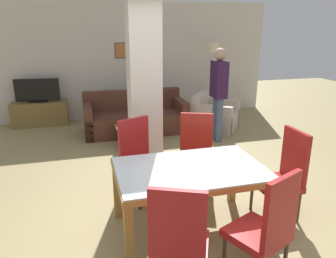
{
  "coord_description": "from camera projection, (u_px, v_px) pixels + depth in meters",
  "views": [
    {
      "loc": [
        -1.04,
        -2.96,
        2.15
      ],
      "look_at": [
        0.0,
        0.89,
        0.89
      ],
      "focal_mm": 35.0,
      "sensor_mm": 36.0,
      "label": 1
    }
  ],
  "objects": [
    {
      "name": "ground_plane",
      "position": [
        189.0,
        229.0,
        3.63
      ],
      "size": [
        18.0,
        18.0,
        0.0
      ],
      "primitive_type": "plane",
      "color": "#9B8857"
    },
    {
      "name": "back_wall",
      "position": [
        123.0,
        61.0,
        7.76
      ],
      "size": [
        7.2,
        0.09,
        2.7
      ],
      "color": "beige",
      "rests_on": "ground_plane"
    },
    {
      "name": "divider_pillar",
      "position": [
        144.0,
        84.0,
        4.68
      ],
      "size": [
        0.45,
        0.39,
        2.7
      ],
      "color": "beige",
      "rests_on": "ground_plane"
    },
    {
      "name": "dining_table",
      "position": [
        190.0,
        180.0,
        3.45
      ],
      "size": [
        1.55,
        1.01,
        0.74
      ],
      "color": "olive",
      "rests_on": "ground_plane"
    },
    {
      "name": "dining_chair_far_right",
      "position": [
        196.0,
        152.0,
        4.39
      ],
      "size": [
        0.6,
        0.6,
        1.04
      ],
      "rotation": [
        0.0,
        0.0,
        2.74
      ],
      "color": "maroon",
      "rests_on": "ground_plane"
    },
    {
      "name": "dining_chair_near_right",
      "position": [
        267.0,
        226.0,
        2.76
      ],
      "size": [
        0.61,
        0.61,
        1.04
      ],
      "rotation": [
        0.0,
        0.0,
        0.42
      ],
      "color": "maroon",
      "rests_on": "ground_plane"
    },
    {
      "name": "dining_chair_near_left",
      "position": [
        179.0,
        240.0,
        2.58
      ],
      "size": [
        0.61,
        0.61,
        1.04
      ],
      "rotation": [
        0.0,
        0.0,
        -0.42
      ],
      "color": "maroon",
      "rests_on": "ground_plane"
    },
    {
      "name": "dining_chair_head_right",
      "position": [
        284.0,
        173.0,
        3.75
      ],
      "size": [
        0.46,
        0.46,
        1.04
      ],
      "rotation": [
        0.0,
        0.0,
        1.57
      ],
      "color": "maroon",
      "rests_on": "ground_plane"
    },
    {
      "name": "dining_chair_far_left",
      "position": [
        139.0,
        158.0,
        4.18
      ],
      "size": [
        0.61,
        0.61,
        1.04
      ],
      "rotation": [
        0.0,
        0.0,
        -2.73
      ],
      "color": "maroon",
      "rests_on": "ground_plane"
    },
    {
      "name": "sofa",
      "position": [
        135.0,
        118.0,
        6.92
      ],
      "size": [
        2.1,
        0.94,
        0.84
      ],
      "rotation": [
        0.0,
        0.0,
        3.14
      ],
      "color": "#4F2B1F",
      "rests_on": "ground_plane"
    },
    {
      "name": "armchair",
      "position": [
        214.0,
        117.0,
        7.08
      ],
      "size": [
        1.18,
        1.18,
        0.77
      ],
      "rotation": [
        0.0,
        0.0,
        4.04
      ],
      "color": "beige",
      "rests_on": "ground_plane"
    },
    {
      "name": "coffee_table",
      "position": [
        136.0,
        137.0,
        6.03
      ],
      "size": [
        0.71,
        0.54,
        0.39
      ],
      "color": "brown",
      "rests_on": "ground_plane"
    },
    {
      "name": "bottle",
      "position": [
        140.0,
        120.0,
        6.06
      ],
      "size": [
        0.07,
        0.07,
        0.26
      ],
      "color": "#4C2D14",
      "rests_on": "coffee_table"
    },
    {
      "name": "tv_stand",
      "position": [
        40.0,
        114.0,
        7.34
      ],
      "size": [
        1.19,
        0.4,
        0.54
      ],
      "color": "olive",
      "rests_on": "ground_plane"
    },
    {
      "name": "tv_screen",
      "position": [
        37.0,
        91.0,
        7.19
      ],
      "size": [
        0.95,
        0.24,
        0.52
      ],
      "rotation": [
        0.0,
        0.0,
        3.03
      ],
      "color": "black",
      "rests_on": "tv_stand"
    },
    {
      "name": "floor_lamp",
      "position": [
        212.0,
        55.0,
        7.78
      ],
      "size": [
        0.3,
        0.3,
        1.77
      ],
      "color": "#B7B7BC",
      "rests_on": "ground_plane"
    },
    {
      "name": "standing_person",
      "position": [
        219.0,
        88.0,
        6.14
      ],
      "size": [
        0.23,
        0.38,
        1.77
      ],
      "rotation": [
        0.0,
        0.0,
        1.55
      ],
      "color": "#40526F",
      "rests_on": "ground_plane"
    }
  ]
}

